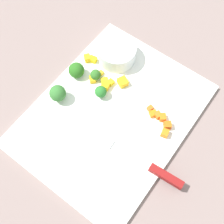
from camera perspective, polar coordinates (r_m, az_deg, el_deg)
name	(u,v)px	position (r m, az deg, el deg)	size (l,w,h in m)	color
ground_plane	(112,116)	(0.70, 0.00, -0.76)	(4.00, 4.00, 0.00)	gray
cutting_board	(112,115)	(0.70, 0.00, -0.56)	(0.43, 0.34, 0.01)	white
prep_bowl	(117,53)	(0.75, 0.97, 11.37)	(0.10, 0.10, 0.04)	white
chef_knife	(131,156)	(0.65, 3.78, -8.49)	(0.05, 0.36, 0.02)	silver
carrot_dice_0	(162,117)	(0.69, 9.78, -1.02)	(0.02, 0.01, 0.01)	orange
carrot_dice_1	(165,133)	(0.67, 10.23, -4.06)	(0.02, 0.02, 0.02)	orange
carrot_dice_2	(167,125)	(0.68, 10.71, -2.57)	(0.02, 0.02, 0.02)	orange
carrot_dice_3	(158,115)	(0.69, 8.88, -0.58)	(0.01, 0.01, 0.01)	orange
carrot_dice_4	(153,114)	(0.69, 7.98, -0.33)	(0.02, 0.01, 0.01)	orange
carrot_dice_5	(150,108)	(0.70, 7.41, 0.71)	(0.01, 0.01, 0.01)	orange
pepper_dice_0	(87,58)	(0.76, -4.79, 10.37)	(0.02, 0.02, 0.02)	yellow
pepper_dice_1	(106,86)	(0.72, -1.27, 5.06)	(0.02, 0.02, 0.02)	yellow
pepper_dice_2	(123,82)	(0.72, 2.10, 5.84)	(0.02, 0.02, 0.02)	yellow
pepper_dice_3	(93,79)	(0.73, -3.79, 6.36)	(0.01, 0.02, 0.01)	yellow
pepper_dice_4	(111,82)	(0.72, -0.23, 5.76)	(0.01, 0.01, 0.01)	yellow
pepper_dice_5	(105,82)	(0.73, -1.42, 5.92)	(0.02, 0.02, 0.01)	yellow
pepper_dice_6	(93,59)	(0.76, -3.71, 10.15)	(0.01, 0.02, 0.01)	yellow
pepper_dice_7	(101,73)	(0.74, -2.14, 7.59)	(0.01, 0.01, 0.01)	yellow
broccoli_floret_0	(58,93)	(0.70, -10.48, 3.57)	(0.04, 0.04, 0.05)	#97BC61
broccoli_floret_1	(76,70)	(0.73, -6.91, 8.04)	(0.04, 0.04, 0.04)	#87B468
broccoli_floret_2	(101,92)	(0.70, -2.22, 3.95)	(0.03, 0.03, 0.03)	#93BA68
broccoli_floret_3	(96,75)	(0.73, -3.20, 7.21)	(0.03, 0.03, 0.03)	#97BD60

